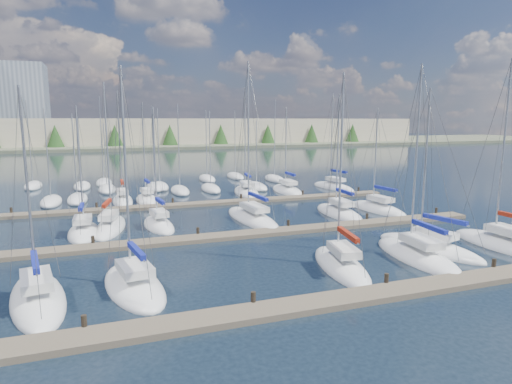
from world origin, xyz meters
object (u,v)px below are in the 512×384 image
object	(u,v)px
sailboat_j	(159,225)
sailboat_l	(339,213)
sailboat_f	(429,247)
sailboat_p	(246,192)
sailboat_g	(503,244)
sailboat_r	(333,187)
sailboat_o	(147,200)
sailboat_h	(84,232)
sailboat_k	(252,218)
sailboat_c	(134,286)
sailboat_i	(110,227)
sailboat_b	(38,299)
sailboat_n	(123,201)
sailboat_d	(341,265)
sailboat_q	(287,190)
sailboat_m	(378,209)
sailboat_e	(417,256)

from	to	relation	value
sailboat_j	sailboat_l	bearing A→B (deg)	-9.74
sailboat_f	sailboat_p	distance (m)	28.31
sailboat_g	sailboat_r	distance (m)	29.10
sailboat_o	sailboat_j	size ratio (longest dim) A/B	1.08
sailboat_r	sailboat_h	distance (m)	35.20
sailboat_r	sailboat_l	bearing A→B (deg)	-126.42
sailboat_f	sailboat_k	bearing A→B (deg)	110.02
sailboat_k	sailboat_c	bearing A→B (deg)	-134.91
sailboat_p	sailboat_o	bearing A→B (deg)	-166.13
sailboat_i	sailboat_o	world-z (taller)	sailboat_i
sailboat_p	sailboat_h	size ratio (longest dim) A/B	1.26
sailboat_r	sailboat_h	world-z (taller)	sailboat_r
sailboat_k	sailboat_b	distance (m)	21.69
sailboat_f	sailboat_n	size ratio (longest dim) A/B	0.92
sailboat_b	sailboat_d	bearing A→B (deg)	-12.58
sailboat_f	sailboat_b	distance (m)	25.88
sailboat_k	sailboat_o	size ratio (longest dim) A/B	1.28
sailboat_j	sailboat_q	size ratio (longest dim) A/B	0.95
sailboat_o	sailboat_j	bearing A→B (deg)	-95.13
sailboat_d	sailboat_p	size ratio (longest dim) A/B	0.91
sailboat_m	sailboat_q	xyz separation A→B (m)	(-4.24, 14.25, -0.01)
sailboat_c	sailboat_k	bearing A→B (deg)	39.54
sailboat_r	sailboat_m	size ratio (longest dim) A/B	1.21
sailboat_b	sailboat_h	size ratio (longest dim) A/B	1.05
sailboat_b	sailboat_r	bearing A→B (deg)	30.04
sailboat_g	sailboat_o	bearing A→B (deg)	130.23
sailboat_i	sailboat_d	xyz separation A→B (m)	(13.96, -15.47, -0.01)
sailboat_n	sailboat_g	world-z (taller)	sailboat_g
sailboat_c	sailboat_g	bearing A→B (deg)	-11.61
sailboat_p	sailboat_c	bearing A→B (deg)	-112.09
sailboat_m	sailboat_j	bearing A→B (deg)	172.70
sailboat_h	sailboat_m	distance (m)	28.88
sailboat_l	sailboat_f	bearing A→B (deg)	-86.48
sailboat_k	sailboat_i	xyz separation A→B (m)	(-12.85, 0.81, 0.01)
sailboat_k	sailboat_e	xyz separation A→B (m)	(7.09, -14.60, -0.00)
sailboat_p	sailboat_b	bearing A→B (deg)	-118.94
sailboat_i	sailboat_n	xyz separation A→B (m)	(1.50, 12.63, 0.01)
sailboat_k	sailboat_r	size ratio (longest dim) A/B	1.12
sailboat_k	sailboat_q	bearing A→B (deg)	50.79
sailboat_d	sailboat_r	xyz separation A→B (m)	(15.84, 29.21, 0.00)
sailboat_b	sailboat_g	bearing A→B (deg)	-11.27
sailboat_b	sailboat_q	size ratio (longest dim) A/B	1.00
sailboat_b	sailboat_h	xyz separation A→B (m)	(1.64, 13.67, 0.01)
sailboat_d	sailboat_b	xyz separation A→B (m)	(-17.72, 0.70, -0.01)
sailboat_p	sailboat_r	size ratio (longest dim) A/B	1.04
sailboat_i	sailboat_j	size ratio (longest dim) A/B	1.18
sailboat_p	sailboat_h	bearing A→B (deg)	-135.05
sailboat_n	sailboat_q	xyz separation A→B (m)	(21.02, 0.57, -0.03)
sailboat_k	sailboat_h	xyz separation A→B (m)	(-14.97, -0.29, -0.00)
sailboat_e	sailboat_i	size ratio (longest dim) A/B	1.04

